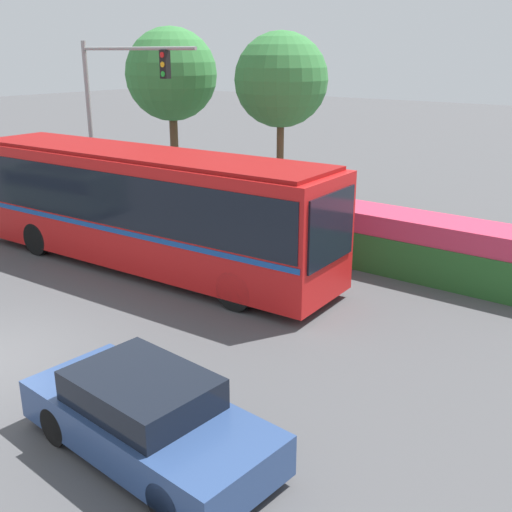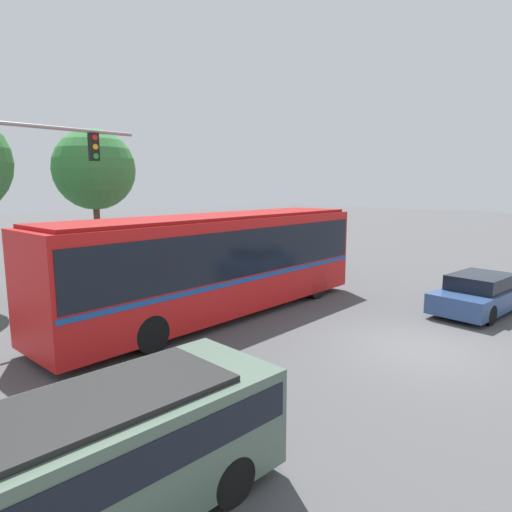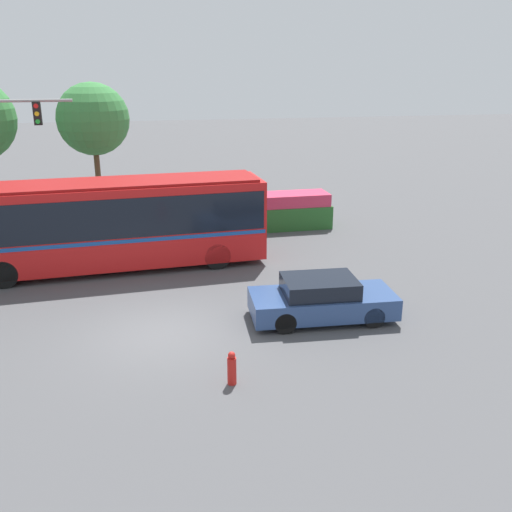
# 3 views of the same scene
# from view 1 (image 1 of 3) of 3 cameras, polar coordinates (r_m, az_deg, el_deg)

# --- Properties ---
(city_bus) EXTENTS (12.11, 3.11, 3.34)m
(city_bus) POSITION_cam_1_polar(r_m,az_deg,el_deg) (17.61, -10.53, 4.95)
(city_bus) COLOR red
(city_bus) RESTS_ON ground
(sedan_foreground) EXTENTS (4.45, 2.09, 1.32)m
(sedan_foreground) POSITION_cam_1_polar(r_m,az_deg,el_deg) (9.82, -10.13, -14.55)
(sedan_foreground) COLOR navy
(sedan_foreground) RESTS_ON ground
(traffic_light_pole) EXTENTS (5.65, 0.24, 6.31)m
(traffic_light_pole) POSITION_cam_1_polar(r_m,az_deg,el_deg) (23.38, -13.24, 13.89)
(traffic_light_pole) COLOR gray
(traffic_light_pole) RESTS_ON ground
(flowering_hedge) EXTENTS (9.83, 1.57, 1.66)m
(flowering_hedge) POSITION_cam_1_polar(r_m,az_deg,el_deg) (18.01, 11.41, 1.62)
(flowering_hedge) COLOR #286028
(flowering_hedge) RESTS_ON ground
(street_tree_left) EXTENTS (3.72, 3.72, 6.92)m
(street_tree_left) POSITION_cam_1_polar(r_m,az_deg,el_deg) (26.13, -7.89, 16.37)
(street_tree_left) COLOR brown
(street_tree_left) RESTS_ON ground
(street_tree_centre) EXTENTS (3.41, 3.41, 6.67)m
(street_tree_centre) POSITION_cam_1_polar(r_m,az_deg,el_deg) (23.10, 2.35, 16.04)
(street_tree_centre) COLOR brown
(street_tree_centre) RESTS_ON ground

